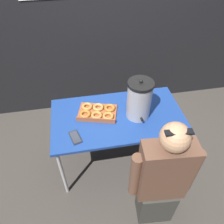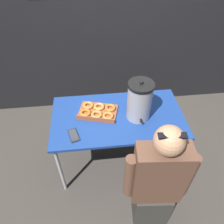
# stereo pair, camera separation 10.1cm
# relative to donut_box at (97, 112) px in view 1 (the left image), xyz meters

# --- Properties ---
(ground_plane) EXTENTS (12.00, 12.00, 0.00)m
(ground_plane) POSITION_rel_donut_box_xyz_m (0.19, -0.07, -0.74)
(ground_plane) COLOR #3D3833
(back_wall) EXTENTS (6.00, 0.11, 2.49)m
(back_wall) POSITION_rel_donut_box_xyz_m (0.19, 1.04, 0.50)
(back_wall) COLOR black
(back_wall) RESTS_ON ground
(folding_table) EXTENTS (1.27, 0.70, 0.72)m
(folding_table) POSITION_rel_donut_box_xyz_m (0.19, -0.07, -0.07)
(folding_table) COLOR navy
(folding_table) RESTS_ON ground
(donut_box) EXTENTS (0.42, 0.34, 0.05)m
(donut_box) POSITION_rel_donut_box_xyz_m (0.00, 0.00, 0.00)
(donut_box) COLOR brown
(donut_box) RESTS_ON folding_table
(coffee_urn) EXTENTS (0.23, 0.26, 0.41)m
(coffee_urn) POSITION_rel_donut_box_xyz_m (0.38, -0.08, 0.17)
(coffee_urn) COLOR #939399
(coffee_urn) RESTS_ON folding_table
(cell_phone) EXTENTS (0.12, 0.17, 0.01)m
(cell_phone) POSITION_rel_donut_box_xyz_m (-0.23, -0.26, -0.02)
(cell_phone) COLOR black
(cell_phone) RESTS_ON folding_table
(person_seated) EXTENTS (0.53, 0.24, 1.24)m
(person_seated) POSITION_rel_donut_box_xyz_m (0.41, -0.73, -0.15)
(person_seated) COLOR #33332D
(person_seated) RESTS_ON ground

